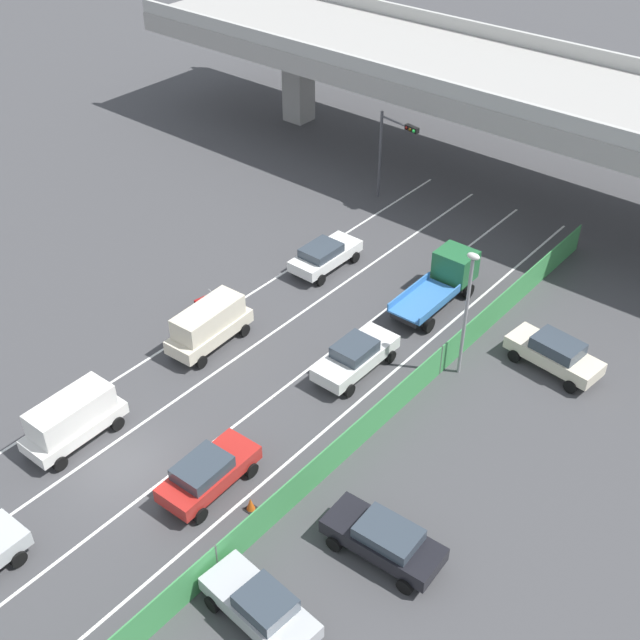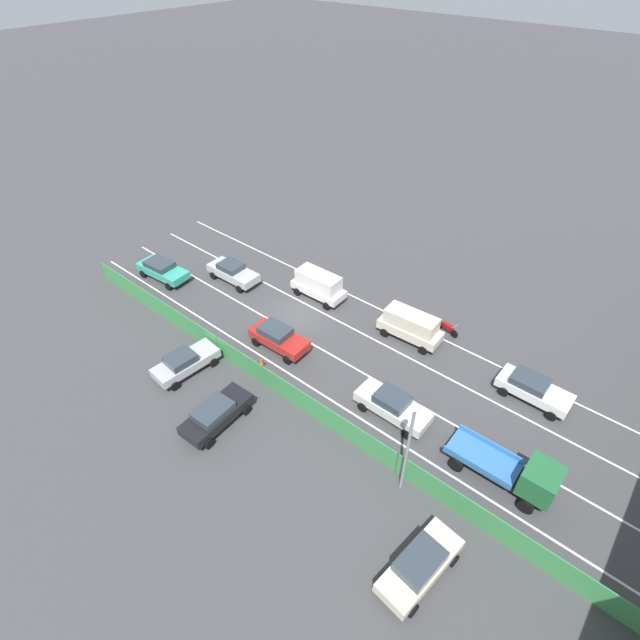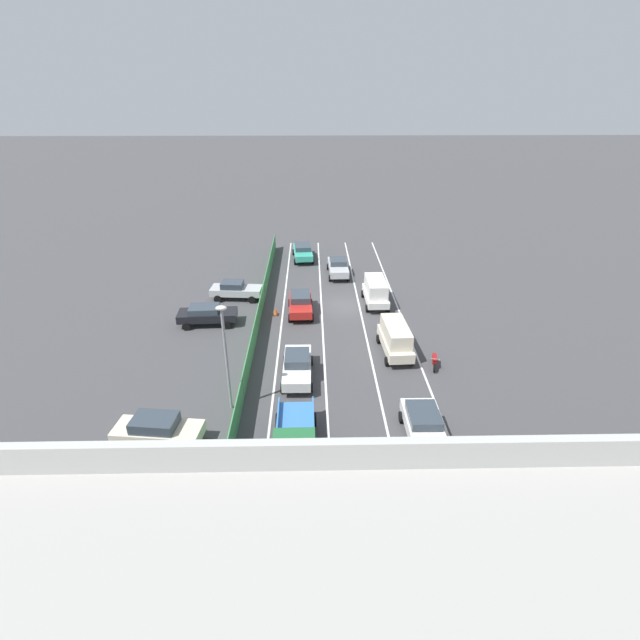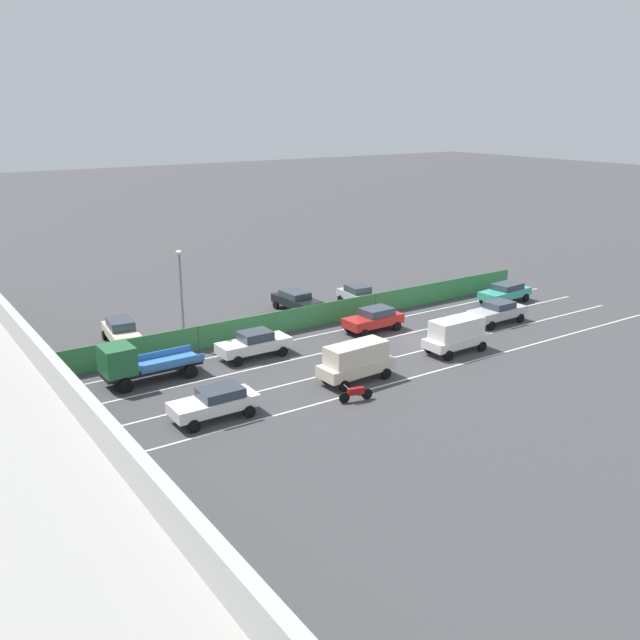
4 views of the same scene
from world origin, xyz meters
name	(u,v)px [view 3 (image 3 of 4)]	position (x,y,z in m)	size (l,w,h in m)	color
ground_plane	(340,306)	(0.00, 0.00, 0.00)	(300.00, 300.00, 0.00)	#424244
lane_line_left_edge	(410,339)	(-4.85, 5.89, 0.00)	(0.14, 47.77, 0.01)	silver
lane_line_mid_left	(367,340)	(-1.62, 5.89, 0.00)	(0.14, 47.77, 0.01)	silver
lane_line_mid_right	(323,340)	(1.62, 5.89, 0.00)	(0.14, 47.77, 0.01)	silver
lane_line_right_edge	(280,341)	(4.85, 5.89, 0.00)	(0.14, 47.77, 0.01)	silver
green_fence	(255,331)	(6.58, 5.89, 0.81)	(0.10, 43.87, 1.63)	#3D8E4C
car_van_white	(376,291)	(-3.00, -0.41, 1.26)	(2.05, 4.46, 2.23)	silver
car_taxi_teal	(303,251)	(3.36, -12.20, 0.88)	(2.38, 4.80, 1.54)	teal
car_van_cream	(396,337)	(-3.34, 7.86, 1.26)	(2.12, 4.66, 2.24)	beige
car_sedan_silver	(338,266)	(-0.18, -7.37, 0.89)	(2.10, 4.66, 1.60)	#B7BABC
car_sedan_white	(424,425)	(-3.40, 16.79, 0.89)	(2.06, 4.47, 1.56)	white
car_sedan_red	(300,303)	(3.37, 1.26, 0.92)	(2.13, 4.39, 1.65)	red
car_hatchback_white	(297,365)	(3.41, 10.81, 0.91)	(1.99, 4.70, 1.68)	silver
flatbed_truck_blue	(295,445)	(3.34, 18.59, 1.25)	(2.28, 5.72, 2.43)	black
motorcycle	(434,361)	(-5.70, 9.64, 0.46)	(0.66, 1.93, 0.93)	black
parked_wagon_silver	(236,289)	(9.10, -1.79, 0.88)	(4.54, 2.23, 1.60)	#B2B5B7
parked_sedan_dark	(207,314)	(10.65, 3.13, 0.89)	(4.61, 2.21, 1.56)	black
parked_sedan_cream	(157,430)	(10.50, 16.93, 0.94)	(4.70, 2.34, 1.71)	beige
traffic_light	(544,520)	(-5.19, 25.45, 4.02)	(3.06, 0.79, 5.75)	#47474C
street_lamp	(225,348)	(7.20, 13.89, 4.04)	(0.60, 0.36, 6.58)	gray
traffic_cone	(276,312)	(5.40, 1.55, 0.29)	(0.47, 0.47, 0.62)	orange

